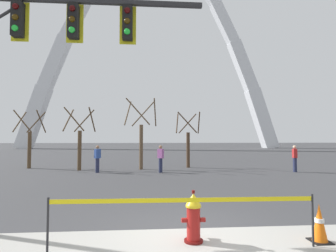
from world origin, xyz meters
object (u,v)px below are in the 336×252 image
Objects in this scene: traffic_signal_gantry at (0,44)px; pedestrian_standing_center at (97,159)px; pedestrian_walking_right at (295,158)px; fire_hydrant at (193,217)px; monument_arch at (152,55)px; pedestrian_walking_left at (161,159)px; traffic_cone_by_hydrant at (319,223)px.

traffic_signal_gantry reaches higher than pedestrian_standing_center.
fire_hydrant is at bearing -127.79° from pedestrian_walking_right.
monument_arch is 44.88m from pedestrian_walking_right.
monument_arch reaches higher than traffic_signal_gantry.
pedestrian_walking_right is at bearing -2.89° from pedestrian_standing_center.
pedestrian_walking_left is (4.54, 8.76, -3.59)m from traffic_signal_gantry.
pedestrian_walking_left is (-2.53, 10.78, 0.46)m from traffic_cone_by_hydrant.
fire_hydrant is at bearing -70.56° from pedestrian_standing_center.
pedestrian_standing_center is (0.84, 8.97, -3.59)m from traffic_signal_gantry.
pedestrian_walking_right is (11.72, -0.59, 0.00)m from pedestrian_standing_center.
traffic_cone_by_hydrant is at bearing -117.85° from pedestrian_walking_right.
traffic_cone_by_hydrant is 0.46× the size of pedestrian_standing_center.
pedestrian_walking_left is at bearing 90.61° from fire_hydrant.
traffic_signal_gantry is 4.92× the size of pedestrian_walking_right.
pedestrian_walking_right is at bearing -2.71° from pedestrian_walking_left.
pedestrian_walking_right is at bearing 33.71° from traffic_signal_gantry.
traffic_signal_gantry is 4.92× the size of pedestrian_walking_left.
monument_arch is 33.84× the size of pedestrian_walking_left.
pedestrian_walking_left is 8.03m from pedestrian_walking_right.
traffic_cone_by_hydrant is 0.01× the size of monument_arch.
fire_hydrant is at bearing -89.39° from pedestrian_walking_left.
monument_arch is at bearing 84.61° from traffic_signal_gantry.
pedestrian_standing_center is at bearing 109.44° from fire_hydrant.
pedestrian_walking_left is 1.00× the size of pedestrian_walking_right.
pedestrian_standing_center is (-3.72, -39.38, -18.77)m from monument_arch.
fire_hydrant is 0.62× the size of pedestrian_walking_left.
traffic_cone_by_hydrant is 11.08m from pedestrian_walking_left.
traffic_signal_gantry is at bearing -117.37° from pedestrian_walking_left.
traffic_signal_gantry reaches higher than traffic_cone_by_hydrant.
fire_hydrant is at bearing 175.45° from traffic_cone_by_hydrant.
traffic_signal_gantry is at bearing 164.08° from traffic_cone_by_hydrant.
fire_hydrant is 1.36× the size of traffic_cone_by_hydrant.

